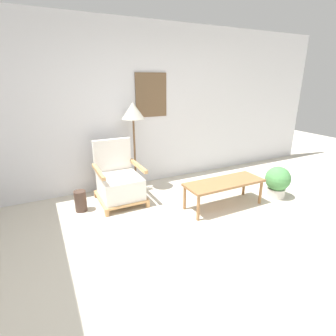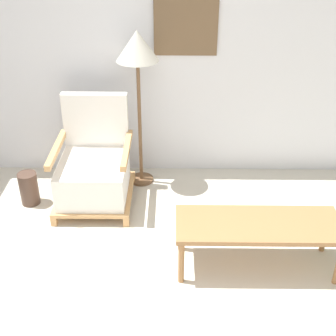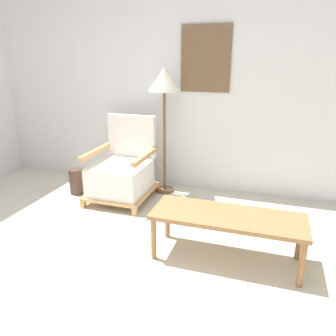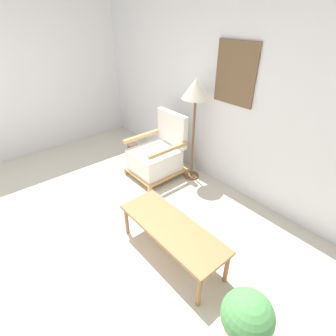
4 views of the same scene
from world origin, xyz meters
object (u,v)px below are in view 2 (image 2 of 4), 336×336
Objects in this scene: floor_lamp at (137,54)px; coffee_table at (259,228)px; armchair at (94,170)px; vase at (29,188)px.

coffee_table is at bearing -52.36° from floor_lamp.
vase is at bearing -175.38° from armchair.
armchair is at bearing 147.05° from coffee_table.
vase is (-0.59, -0.05, -0.17)m from armchair.
armchair is 0.63× the size of floor_lamp.
armchair is 1.08m from floor_lamp.
floor_lamp is at bearing 127.64° from coffee_table.
armchair is at bearing -138.32° from floor_lamp.
armchair is 3.04× the size of vase.
vase is (-1.92, 0.81, -0.20)m from coffee_table.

